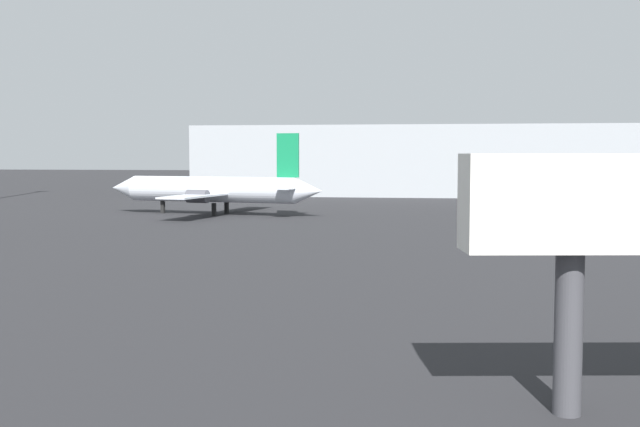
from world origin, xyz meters
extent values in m
cylinder|color=silver|center=(-21.55, 74.94, 2.72)|extent=(19.17, 6.17, 2.74)
cone|color=silver|center=(-32.37, 76.96, 2.72)|extent=(3.46, 3.24, 2.74)
cone|color=silver|center=(-10.74, 72.93, 2.72)|extent=(3.46, 3.24, 2.74)
cube|color=silver|center=(-20.62, 74.77, 2.31)|extent=(6.95, 21.36, 0.18)
cube|color=silver|center=(-12.59, 73.27, 3.00)|extent=(2.94, 6.56, 0.12)
cube|color=#147F4C|center=(-12.96, 73.34, 6.36)|extent=(2.41, 0.66, 4.55)
cylinder|color=#4C4C54|center=(-21.92, 70.92, 2.17)|extent=(2.47, 1.75, 1.36)
cylinder|color=#4C4C54|center=(-20.44, 78.82, 2.17)|extent=(2.47, 1.75, 1.36)
cube|color=black|center=(-27.53, 76.06, 0.68)|extent=(0.44, 0.44, 1.35)
cube|color=black|center=(-20.90, 73.29, 0.68)|extent=(0.44, 0.44, 1.35)
cube|color=black|center=(-20.34, 76.25, 0.68)|extent=(0.44, 0.44, 1.35)
cylinder|color=#3F3F44|center=(5.87, 13.49, 2.06)|extent=(0.70, 0.70, 4.11)
cube|color=#999EA3|center=(12.25, 121.26, 5.44)|extent=(96.02, 21.41, 10.89)
camera|label=1|loc=(2.69, -6.45, 6.50)|focal=44.11mm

